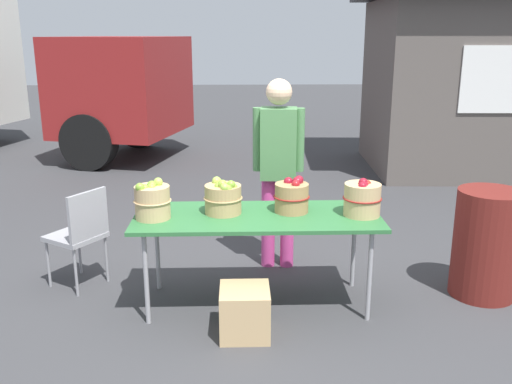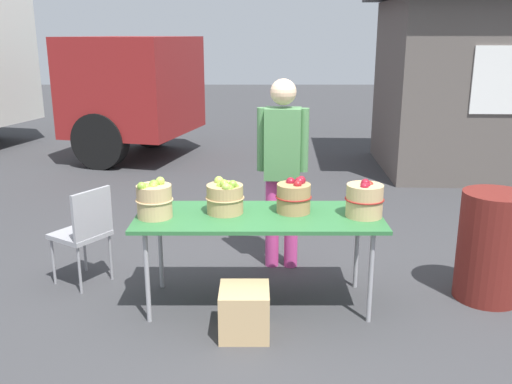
{
  "view_description": "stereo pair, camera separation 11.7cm",
  "coord_description": "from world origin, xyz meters",
  "px_view_note": "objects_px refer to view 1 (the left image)",
  "views": [
    {
      "loc": [
        -0.14,
        -4.14,
        2.11
      ],
      "look_at": [
        0.0,
        0.3,
        0.85
      ],
      "focal_mm": 39.48,
      "sensor_mm": 36.0,
      "label": 1
    },
    {
      "loc": [
        -0.02,
        -4.14,
        2.11
      ],
      "look_at": [
        0.0,
        0.3,
        0.85
      ],
      "focal_mm": 39.48,
      "sensor_mm": 36.0,
      "label": 2
    }
  ],
  "objects_px": {
    "apple_basket_green_0": "(152,201)",
    "produce_crate": "(245,312)",
    "apple_basket_green_1": "(223,198)",
    "folding_chair": "(81,230)",
    "trash_barrel": "(486,244)",
    "apple_basket_red_0": "(292,196)",
    "market_table": "(257,220)",
    "vendor_adult": "(278,159)",
    "apple_basket_red_1": "(362,198)"
  },
  "relations": [
    {
      "from": "apple_basket_red_1",
      "to": "produce_crate",
      "type": "relative_size",
      "value": 0.84
    },
    {
      "from": "market_table",
      "to": "apple_basket_green_0",
      "type": "distance_m",
      "value": 0.82
    },
    {
      "from": "folding_chair",
      "to": "produce_crate",
      "type": "xyz_separation_m",
      "value": [
        1.37,
        -0.86,
        -0.33
      ]
    },
    {
      "from": "apple_basket_green_1",
      "to": "vendor_adult",
      "type": "distance_m",
      "value": 0.87
    },
    {
      "from": "apple_basket_green_1",
      "to": "folding_chair",
      "type": "bearing_deg",
      "value": 165.36
    },
    {
      "from": "trash_barrel",
      "to": "market_table",
      "type": "bearing_deg",
      "value": -176.82
    },
    {
      "from": "folding_chair",
      "to": "apple_basket_red_0",
      "type": "bearing_deg",
      "value": 113.88
    },
    {
      "from": "apple_basket_red_1",
      "to": "trash_barrel",
      "type": "bearing_deg",
      "value": 7.14
    },
    {
      "from": "vendor_adult",
      "to": "folding_chair",
      "type": "distance_m",
      "value": 1.81
    },
    {
      "from": "folding_chair",
      "to": "apple_basket_green_0",
      "type": "bearing_deg",
      "value": 91.57
    },
    {
      "from": "vendor_adult",
      "to": "produce_crate",
      "type": "relative_size",
      "value": 4.86
    },
    {
      "from": "apple_basket_red_1",
      "to": "apple_basket_green_0",
      "type": "bearing_deg",
      "value": -179.17
    },
    {
      "from": "produce_crate",
      "to": "market_table",
      "type": "bearing_deg",
      "value": 77.8
    },
    {
      "from": "apple_basket_green_0",
      "to": "trash_barrel",
      "type": "bearing_deg",
      "value": 3.37
    },
    {
      "from": "apple_basket_red_1",
      "to": "folding_chair",
      "type": "bearing_deg",
      "value": 170.06
    },
    {
      "from": "apple_basket_green_1",
      "to": "trash_barrel",
      "type": "bearing_deg",
      "value": 1.37
    },
    {
      "from": "apple_basket_green_0",
      "to": "produce_crate",
      "type": "distance_m",
      "value": 1.08
    },
    {
      "from": "market_table",
      "to": "apple_basket_red_0",
      "type": "relative_size",
      "value": 6.69
    },
    {
      "from": "vendor_adult",
      "to": "apple_basket_red_1",
      "type": "bearing_deg",
      "value": 131.89
    },
    {
      "from": "vendor_adult",
      "to": "apple_basket_red_0",
      "type": "bearing_deg",
      "value": 100.21
    },
    {
      "from": "trash_barrel",
      "to": "produce_crate",
      "type": "distance_m",
      "value": 2.09
    },
    {
      "from": "apple_basket_green_0",
      "to": "apple_basket_red_0",
      "type": "relative_size",
      "value": 1.08
    },
    {
      "from": "market_table",
      "to": "folding_chair",
      "type": "xyz_separation_m",
      "value": [
        -1.48,
        0.37,
        -0.2
      ]
    },
    {
      "from": "market_table",
      "to": "apple_basket_red_1",
      "type": "distance_m",
      "value": 0.83
    },
    {
      "from": "apple_basket_green_0",
      "to": "apple_basket_red_0",
      "type": "distance_m",
      "value": 1.08
    },
    {
      "from": "market_table",
      "to": "apple_basket_green_1",
      "type": "xyz_separation_m",
      "value": [
        -0.26,
        0.05,
        0.17
      ]
    },
    {
      "from": "trash_barrel",
      "to": "folding_chair",
      "type": "bearing_deg",
      "value": 175.47
    },
    {
      "from": "apple_basket_green_1",
      "to": "vendor_adult",
      "type": "relative_size",
      "value": 0.18
    },
    {
      "from": "folding_chair",
      "to": "vendor_adult",
      "type": "bearing_deg",
      "value": 136.57
    },
    {
      "from": "apple_basket_green_0",
      "to": "apple_basket_red_1",
      "type": "relative_size",
      "value": 1.02
    },
    {
      "from": "apple_basket_green_0",
      "to": "trash_barrel",
      "type": "xyz_separation_m",
      "value": [
        2.67,
        0.16,
        -0.44
      ]
    },
    {
      "from": "apple_basket_red_1",
      "to": "trash_barrel",
      "type": "relative_size",
      "value": 0.33
    },
    {
      "from": "apple_basket_green_0",
      "to": "folding_chair",
      "type": "bearing_deg",
      "value": 148.18
    },
    {
      "from": "apple_basket_green_0",
      "to": "produce_crate",
      "type": "bearing_deg",
      "value": -32.22
    },
    {
      "from": "apple_basket_red_1",
      "to": "market_table",
      "type": "bearing_deg",
      "value": 177.88
    },
    {
      "from": "vendor_adult",
      "to": "apple_basket_green_1",
      "type": "bearing_deg",
      "value": 61.48
    },
    {
      "from": "apple_basket_green_0",
      "to": "folding_chair",
      "type": "xyz_separation_m",
      "value": [
        -0.68,
        0.42,
        -0.38
      ]
    },
    {
      "from": "apple_basket_red_1",
      "to": "produce_crate",
      "type": "height_order",
      "value": "apple_basket_red_1"
    },
    {
      "from": "market_table",
      "to": "apple_basket_red_0",
      "type": "height_order",
      "value": "apple_basket_red_0"
    },
    {
      "from": "apple_basket_green_0",
      "to": "apple_basket_red_0",
      "type": "height_order",
      "value": "apple_basket_green_0"
    },
    {
      "from": "produce_crate",
      "to": "apple_basket_green_1",
      "type": "bearing_deg",
      "value": 106.2
    },
    {
      "from": "apple_basket_green_1",
      "to": "folding_chair",
      "type": "relative_size",
      "value": 0.35
    },
    {
      "from": "produce_crate",
      "to": "apple_basket_red_1",
      "type": "bearing_deg",
      "value": 26.65
    },
    {
      "from": "apple_basket_red_0",
      "to": "vendor_adult",
      "type": "height_order",
      "value": "vendor_adult"
    },
    {
      "from": "market_table",
      "to": "trash_barrel",
      "type": "relative_size",
      "value": 2.11
    },
    {
      "from": "market_table",
      "to": "apple_basket_green_1",
      "type": "bearing_deg",
      "value": 168.57
    },
    {
      "from": "apple_basket_red_0",
      "to": "trash_barrel",
      "type": "bearing_deg",
      "value": 0.97
    },
    {
      "from": "apple_basket_red_1",
      "to": "folding_chair",
      "type": "height_order",
      "value": "apple_basket_red_1"
    },
    {
      "from": "apple_basket_red_1",
      "to": "folding_chair",
      "type": "xyz_separation_m",
      "value": [
        -2.28,
        0.4,
        -0.38
      ]
    },
    {
      "from": "apple_basket_red_0",
      "to": "folding_chair",
      "type": "distance_m",
      "value": 1.81
    }
  ]
}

